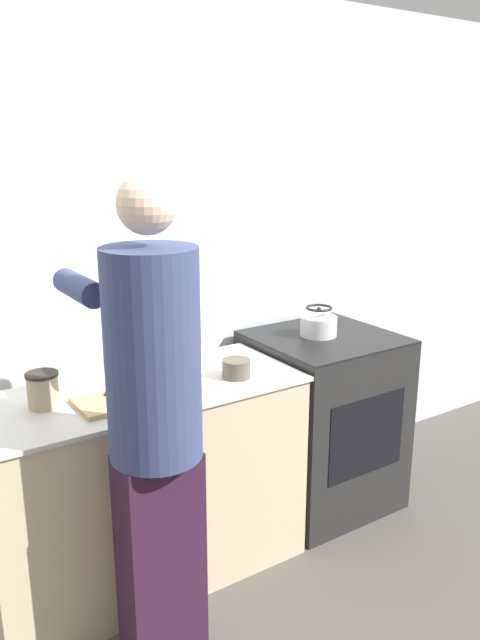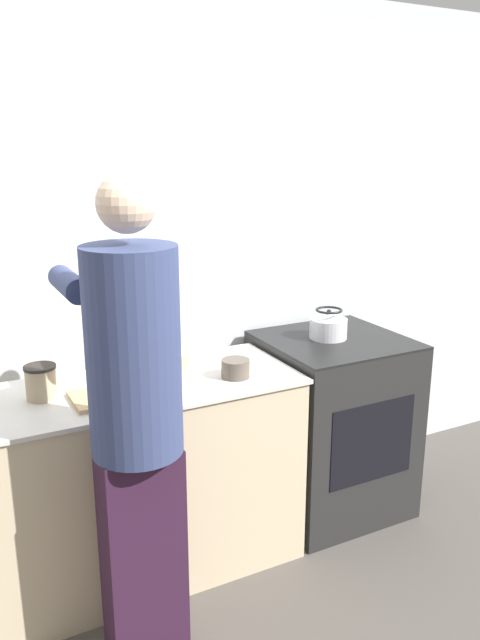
{
  "view_description": "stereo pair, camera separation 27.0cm",
  "coord_description": "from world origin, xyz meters",
  "px_view_note": "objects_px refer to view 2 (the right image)",
  "views": [
    {
      "loc": [
        -1.34,
        -1.98,
        1.87
      ],
      "look_at": [
        0.09,
        0.2,
        1.14
      ],
      "focal_mm": 35.0,
      "sensor_mm": 36.0,
      "label": 1
    },
    {
      "loc": [
        -1.11,
        -2.11,
        1.87
      ],
      "look_at": [
        0.09,
        0.2,
        1.14
      ],
      "focal_mm": 35.0,
      "sensor_mm": 36.0,
      "label": 2
    }
  ],
  "objects_px": {
    "cutting_board": "(119,394)",
    "bowl_prep": "(180,359)",
    "canister_jar": "(41,382)",
    "kettle": "(328,326)",
    "person": "(136,415)",
    "oven": "(332,424)",
    "knife": "(124,389)"
  },
  "relations": [
    {
      "from": "cutting_board",
      "to": "bowl_prep",
      "type": "relative_size",
      "value": 2.32
    },
    {
      "from": "bowl_prep",
      "to": "canister_jar",
      "type": "relative_size",
      "value": 1.15
    },
    {
      "from": "kettle",
      "to": "person",
      "type": "bearing_deg",
      "value": -154.85
    },
    {
      "from": "person",
      "to": "cutting_board",
      "type": "bearing_deg",
      "value": 82.07
    },
    {
      "from": "cutting_board",
      "to": "kettle",
      "type": "xyz_separation_m",
      "value": [
        1.14,
        0.16,
        0.1
      ]
    },
    {
      "from": "person",
      "to": "bowl_prep",
      "type": "distance_m",
      "value": 0.73
    },
    {
      "from": "cutting_board",
      "to": "bowl_prep",
      "type": "height_order",
      "value": "bowl_prep"
    },
    {
      "from": "cutting_board",
      "to": "canister_jar",
      "type": "xyz_separation_m",
      "value": [
        -0.28,
        0.12,
        0.06
      ]
    },
    {
      "from": "oven",
      "to": "knife",
      "type": "relative_size",
      "value": 4.9
    },
    {
      "from": "cutting_board",
      "to": "knife",
      "type": "bearing_deg",
      "value": 32.54
    },
    {
      "from": "person",
      "to": "cutting_board",
      "type": "distance_m",
      "value": 0.41
    },
    {
      "from": "oven",
      "to": "cutting_board",
      "type": "distance_m",
      "value": 1.25
    },
    {
      "from": "kettle",
      "to": "bowl_prep",
      "type": "xyz_separation_m",
      "value": [
        -0.79,
        0.05,
        -0.06
      ]
    },
    {
      "from": "cutting_board",
      "to": "kettle",
      "type": "distance_m",
      "value": 1.15
    },
    {
      "from": "knife",
      "to": "canister_jar",
      "type": "height_order",
      "value": "canister_jar"
    },
    {
      "from": "canister_jar",
      "to": "person",
      "type": "bearing_deg",
      "value": -66.83
    },
    {
      "from": "bowl_prep",
      "to": "oven",
      "type": "bearing_deg",
      "value": -4.97
    },
    {
      "from": "bowl_prep",
      "to": "canister_jar",
      "type": "height_order",
      "value": "canister_jar"
    },
    {
      "from": "oven",
      "to": "cutting_board",
      "type": "bearing_deg",
      "value": -173.41
    },
    {
      "from": "oven",
      "to": "person",
      "type": "bearing_deg",
      "value": -156.31
    },
    {
      "from": "cutting_board",
      "to": "canister_jar",
      "type": "height_order",
      "value": "canister_jar"
    },
    {
      "from": "canister_jar",
      "to": "kettle",
      "type": "bearing_deg",
      "value": 1.55
    },
    {
      "from": "kettle",
      "to": "knife",
      "type": "bearing_deg",
      "value": -172.74
    },
    {
      "from": "knife",
      "to": "oven",
      "type": "bearing_deg",
      "value": 33.91
    },
    {
      "from": "cutting_board",
      "to": "kettle",
      "type": "relative_size",
      "value": 1.98
    },
    {
      "from": "person",
      "to": "knife",
      "type": "distance_m",
      "value": 0.43
    },
    {
      "from": "oven",
      "to": "knife",
      "type": "distance_m",
      "value": 1.23
    },
    {
      "from": "bowl_prep",
      "to": "canister_jar",
      "type": "xyz_separation_m",
      "value": [
        -0.63,
        -0.08,
        0.03
      ]
    },
    {
      "from": "knife",
      "to": "bowl_prep",
      "type": "distance_m",
      "value": 0.37
    },
    {
      "from": "cutting_board",
      "to": "knife",
      "type": "height_order",
      "value": "knife"
    },
    {
      "from": "kettle",
      "to": "canister_jar",
      "type": "relative_size",
      "value": 1.35
    },
    {
      "from": "person",
      "to": "bowl_prep",
      "type": "xyz_separation_m",
      "value": [
        0.41,
        0.61,
        -0.05
      ]
    }
  ]
}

